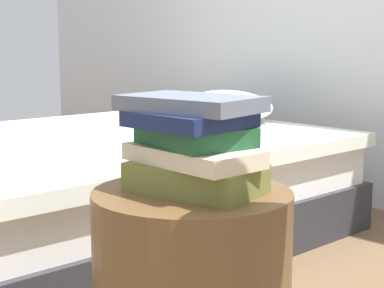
% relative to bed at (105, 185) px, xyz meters
% --- Properties ---
extents(bed, '(1.65, 2.09, 0.62)m').
position_rel_bed_xyz_m(bed, '(0.00, 0.00, 0.00)').
color(bed, '#2D2D33').
rests_on(bed, ground_plane).
extents(book_olive, '(0.31, 0.22, 0.06)m').
position_rel_bed_xyz_m(book_olive, '(1.23, -0.69, 0.34)').
color(book_olive, olive).
rests_on(book_olive, side_table).
extents(book_cream, '(0.31, 0.18, 0.04)m').
position_rel_bed_xyz_m(book_cream, '(1.23, -0.69, 0.39)').
color(book_cream, beige).
rests_on(book_cream, book_olive).
extents(book_forest, '(0.25, 0.21, 0.04)m').
position_rel_bed_xyz_m(book_forest, '(1.22, -0.68, 0.43)').
color(book_forest, '#1E512D').
rests_on(book_forest, book_cream).
extents(book_navy, '(0.23, 0.21, 0.03)m').
position_rel_bed_xyz_m(book_navy, '(1.22, -0.69, 0.47)').
color(book_navy, '#19234C').
rests_on(book_navy, book_forest).
extents(book_slate, '(0.31, 0.22, 0.03)m').
position_rel_bed_xyz_m(book_slate, '(1.22, -0.68, 0.50)').
color(book_slate, slate).
rests_on(book_slate, book_navy).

